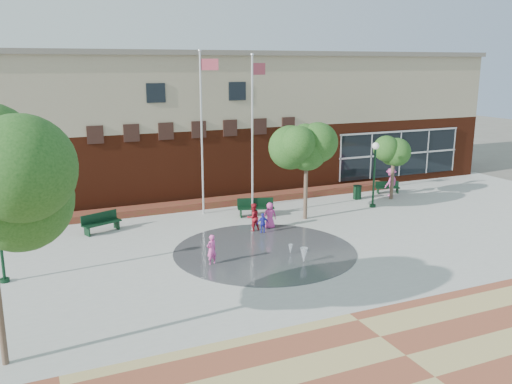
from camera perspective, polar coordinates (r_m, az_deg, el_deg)
name	(u,v)px	position (r m, az deg, el deg)	size (l,w,h in m)	color
ground	(295,274)	(22.58, 4.15, -8.61)	(120.00, 120.00, 0.00)	#666056
plaza_concrete	(256,245)	(25.95, 0.00, -5.58)	(46.00, 18.00, 0.01)	#A8A8A0
paver_band	(406,356)	(17.34, 15.49, -16.29)	(46.00, 6.00, 0.01)	brown
splash_pad	(265,251)	(25.09, 0.93, -6.26)	(8.40, 8.40, 0.01)	#383A3D
library_building	(176,121)	(37.45, -8.43, 7.44)	(44.40, 10.40, 9.20)	#541E0E
flower_bed	(205,207)	(32.74, -5.38, -1.60)	(26.00, 1.20, 0.40)	#A00728
flagpole_left	(202,125)	(30.36, -5.66, 7.04)	(1.01, 0.46, 9.18)	silver
flagpole_right	(253,128)	(29.78, -0.32, 6.79)	(1.04, 0.49, 8.97)	silver
lamp_right	(375,167)	(32.81, 12.37, 2.55)	(0.42, 0.42, 3.93)	black
bench_left	(102,226)	(28.80, -15.93, -3.50)	(2.08, 1.27, 1.01)	black
bench_mid	(256,211)	(30.53, -0.02, -2.00)	(2.13, 1.13, 1.03)	black
bench_right	(388,190)	(36.99, 13.68, 0.23)	(1.63, 0.95, 0.79)	black
trash_can	(357,192)	(34.97, 10.61, -0.03)	(0.55, 0.55, 0.90)	black
tree_mid	(306,151)	(29.45, 5.34, 4.29)	(3.10, 3.10, 5.23)	#4B382C
tree_small_right	(394,151)	(34.95, 14.31, 4.23)	(2.50, 2.50, 4.28)	#4B382C
water_jet_a	(304,263)	(23.75, 5.04, -7.48)	(0.34, 0.34, 0.67)	white
water_jet_b	(290,255)	(24.75, 3.64, -6.58)	(0.20, 0.20, 0.45)	white
child_splash	(212,250)	(23.37, -4.70, -6.08)	(0.49, 0.32, 1.34)	#F04EAD
adult_red	(253,217)	(27.81, -0.31, -2.68)	(0.72, 0.56, 1.48)	red
adult_pink	(270,215)	(28.31, 1.47, -2.49)	(0.68, 0.44, 1.39)	#DA3F9A
child_blue	(263,223)	(27.49, 0.73, -3.32)	(0.63, 0.26, 1.07)	#2D2FBB
person_bench	(391,182)	(36.32, 14.00, 1.04)	(1.18, 0.68, 1.83)	#E44CA4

